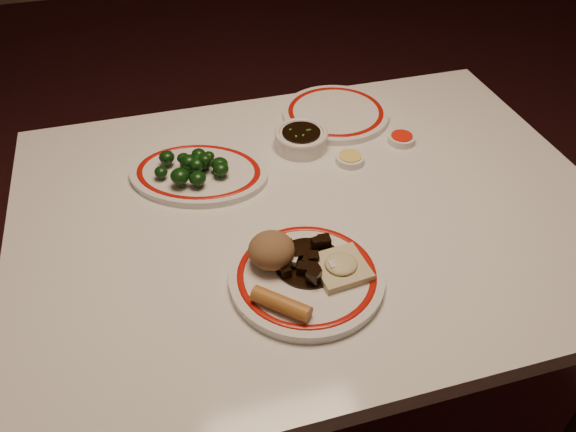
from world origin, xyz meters
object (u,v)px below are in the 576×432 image
at_px(main_plate, 307,277).
at_px(soy_bowl, 301,140).
at_px(spring_roll, 281,304).
at_px(broccoli_plate, 199,173).
at_px(rice_mound, 271,250).
at_px(dining_table, 312,238).
at_px(broccoli_pile, 193,165).
at_px(stirfry_heap, 309,261).
at_px(fried_wonton, 341,266).

distance_m(main_plate, soy_bowl, 0.41).
xyz_separation_m(spring_roll, broccoli_plate, (-0.07, 0.42, -0.02)).
bearing_deg(soy_bowl, rice_mound, -114.50).
xyz_separation_m(dining_table, broccoli_pile, (-0.22, 0.15, 0.13)).
height_order(broccoli_plate, soy_bowl, soy_bowl).
bearing_deg(broccoli_pile, broccoli_plate, 47.85).
height_order(main_plate, broccoli_pile, broccoli_pile).
height_order(stirfry_heap, soy_bowl, stirfry_heap).
relative_size(rice_mound, fried_wonton, 0.85).
relative_size(dining_table, rice_mound, 14.52).
distance_m(dining_table, soy_bowl, 0.24).
xyz_separation_m(fried_wonton, broccoli_pile, (-0.20, 0.35, 0.01)).
bearing_deg(stirfry_heap, soy_bowl, 75.10).
bearing_deg(dining_table, fried_wonton, -94.37).
xyz_separation_m(dining_table, soy_bowl, (0.04, 0.21, 0.11)).
bearing_deg(fried_wonton, main_plate, 171.49).
distance_m(broccoli_plate, broccoli_pile, 0.03).
bearing_deg(soy_bowl, broccoli_plate, -169.26).
distance_m(main_plate, rice_mound, 0.08).
distance_m(broccoli_plate, soy_bowl, 0.25).
bearing_deg(main_plate, dining_table, 68.77).
relative_size(main_plate, fried_wonton, 3.12).
bearing_deg(rice_mound, broccoli_pile, 107.33).
xyz_separation_m(rice_mound, soy_bowl, (0.16, 0.35, -0.03)).
distance_m(fried_wonton, soy_bowl, 0.41).
distance_m(rice_mound, soy_bowl, 0.39).
bearing_deg(broccoli_pile, rice_mound, -72.67).
xyz_separation_m(dining_table, rice_mound, (-0.13, -0.15, 0.14)).
height_order(dining_table, main_plate, main_plate).
bearing_deg(spring_roll, broccoli_pile, 54.65).
height_order(dining_table, fried_wonton, fried_wonton).
distance_m(rice_mound, spring_roll, 0.11).
bearing_deg(soy_bowl, broccoli_pile, -167.33).
xyz_separation_m(main_plate, broccoli_pile, (-0.14, 0.34, 0.03)).
distance_m(stirfry_heap, broccoli_plate, 0.36).
distance_m(dining_table, main_plate, 0.23).
relative_size(dining_table, broccoli_pile, 7.76).
bearing_deg(fried_wonton, broccoli_plate, 118.25).
bearing_deg(spring_roll, soy_bowl, 22.78).
bearing_deg(spring_roll, fried_wonton, -22.48).
xyz_separation_m(stirfry_heap, broccoli_plate, (-0.14, 0.33, -0.02)).
bearing_deg(dining_table, broccoli_plate, 142.58).
bearing_deg(spring_roll, dining_table, 15.00).
xyz_separation_m(spring_roll, soy_bowl, (0.17, 0.46, -0.01)).
bearing_deg(broccoli_plate, stirfry_heap, -66.58).
xyz_separation_m(stirfry_heap, soy_bowl, (0.10, 0.38, -0.01)).
distance_m(stirfry_heap, soy_bowl, 0.39).
relative_size(fried_wonton, broccoli_plate, 0.27).
height_order(dining_table, rice_mound, rice_mound).
distance_m(stirfry_heap, broccoli_pile, 0.36).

